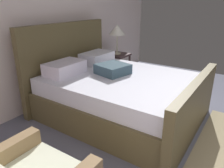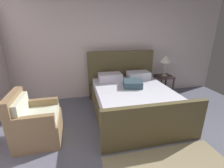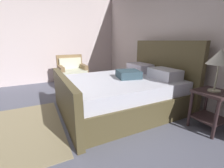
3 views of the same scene
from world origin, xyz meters
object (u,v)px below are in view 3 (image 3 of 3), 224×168
bed (123,91)px  nightstand_right (211,104)px  table_lamp_right (220,58)px  armchair (72,75)px

bed → nightstand_right: bed is taller
bed → table_lamp_right: bed is taller
bed → armchair: bed is taller
armchair → table_lamp_right: bearing=22.4°
nightstand_right → table_lamp_right: (0.00, 0.00, 0.67)m
armchair → bed: bearing=15.3°
bed → table_lamp_right: (1.21, 0.77, 0.72)m
bed → nightstand_right: size_ratio=3.63×
nightstand_right → armchair: bearing=-157.6°
table_lamp_right → armchair: 3.48m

